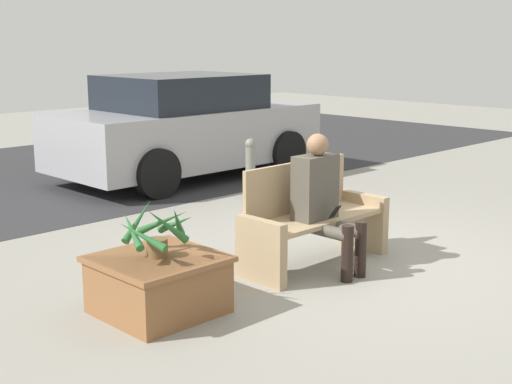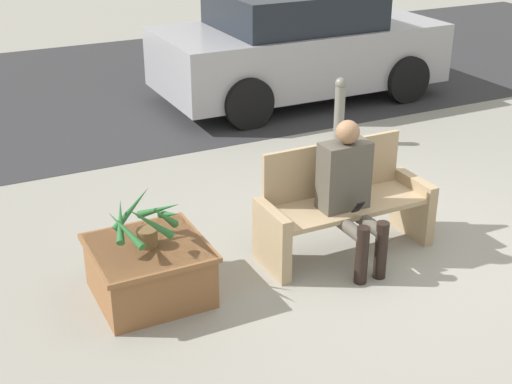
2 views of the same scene
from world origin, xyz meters
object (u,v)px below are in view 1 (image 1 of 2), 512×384
object	(u,v)px
planter_box	(158,282)
parked_car	(185,127)
person_seated	(323,197)
bench	(311,219)
bollard_post	(250,169)
potted_plant	(157,231)

from	to	relation	value
planter_box	parked_car	xyz separation A→B (m)	(3.57, 4.05, 0.51)
person_seated	parked_car	xyz separation A→B (m)	(1.92, 4.26, 0.08)
bench	planter_box	distance (m)	1.73
bench	bollard_post	xyz separation A→B (m)	(1.37, 2.20, 0.01)
bench	parked_car	bearing A→B (deg)	65.57
potted_plant	planter_box	bearing A→B (deg)	-159.01
bollard_post	person_seated	bearing A→B (deg)	-121.06
person_seated	potted_plant	size ratio (longest dim) A/B	2.12
bench	person_seated	size ratio (longest dim) A/B	1.24
bench	potted_plant	xyz separation A→B (m)	(-1.72, 0.02, 0.22)
bollard_post	parked_car	bearing A→B (deg)	75.68
planter_box	parked_car	bearing A→B (deg)	48.60
parked_car	bollard_post	distance (m)	1.95
person_seated	planter_box	xyz separation A→B (m)	(-1.65, 0.21, -0.42)
potted_plant	parked_car	bearing A→B (deg)	48.61
bench	bollard_post	world-z (taller)	bench
planter_box	bollard_post	xyz separation A→B (m)	(3.10, 2.19, 0.19)
planter_box	bollard_post	bearing A→B (deg)	35.24
planter_box	parked_car	distance (m)	5.43
bollard_post	potted_plant	bearing A→B (deg)	-144.75
bench	planter_box	xyz separation A→B (m)	(-1.72, 0.02, -0.18)
bench	parked_car	size ratio (longest dim) A/B	0.38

